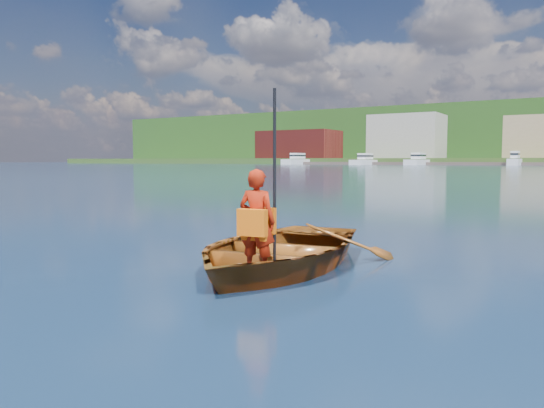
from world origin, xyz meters
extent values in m
plane|color=#0F2247|center=(0.00, 0.00, 0.00)|extent=(600.00, 600.00, 0.00)
imported|color=brown|center=(-1.15, -0.80, 0.23)|extent=(3.00, 3.91, 0.75)
imported|color=#9E1C09|center=(-0.90, -1.68, 0.70)|extent=(0.46, 0.33, 1.19)
cube|color=orange|center=(-0.88, -1.80, 0.70)|extent=(0.35, 0.14, 0.30)
cube|color=orange|center=(-0.91, -1.56, 0.70)|extent=(0.35, 0.12, 0.30)
cube|color=orange|center=(-0.90, -1.68, 0.52)|extent=(0.32, 0.25, 0.05)
cylinder|color=black|center=(-0.76, -1.51, 1.15)|extent=(0.04, 0.04, 2.10)
cube|color=brown|center=(-90.00, 165.00, 7.00)|extent=(28.00, 16.00, 10.00)
cube|color=gray|center=(-50.00, 165.00, 9.00)|extent=(22.00, 16.00, 14.00)
cube|color=white|center=(-79.28, 143.00, 0.74)|extent=(3.64, 13.00, 1.84)
cube|color=white|center=(-79.28, 144.30, 2.74)|extent=(2.55, 5.85, 1.80)
cube|color=black|center=(-79.28, 144.30, 2.84)|extent=(2.62, 6.11, 0.50)
cube|color=white|center=(-56.22, 143.00, 0.65)|extent=(3.81, 13.60, 1.62)
cube|color=white|center=(-56.22, 144.36, 2.52)|extent=(2.67, 6.12, 1.80)
cube|color=black|center=(-56.22, 144.36, 2.62)|extent=(2.74, 6.39, 0.50)
cube|color=white|center=(-40.24, 143.00, 0.68)|extent=(3.77, 13.45, 1.71)
cube|color=white|center=(-40.24, 144.35, 2.61)|extent=(2.64, 6.05, 1.80)
cube|color=black|center=(-40.24, 144.35, 2.71)|extent=(2.71, 6.32, 0.50)
cube|color=white|center=(-14.99, 143.00, 0.77)|extent=(2.64, 9.41, 1.93)
cube|color=white|center=(-14.99, 143.94, 2.83)|extent=(1.85, 4.24, 1.80)
cube|color=black|center=(-14.99, 143.94, 2.93)|extent=(1.90, 4.42, 0.50)
cylinder|color=#382314|center=(-96.26, 236.83, 13.26)|extent=(0.80, 0.80, 3.78)
sphere|color=#185118|center=(-96.26, 236.83, 18.30)|extent=(7.06, 7.06, 7.06)
cylinder|color=#382314|center=(-52.15, 253.68, 16.83)|extent=(0.80, 0.80, 4.20)
sphere|color=#185118|center=(-52.15, 253.68, 22.43)|extent=(7.84, 7.84, 7.84)
cylinder|color=#382314|center=(-131.27, 260.62, 17.57)|extent=(0.80, 0.80, 2.89)
sphere|color=#185118|center=(-131.27, 260.62, 21.43)|extent=(5.40, 5.40, 5.40)
cylinder|color=#382314|center=(-20.40, 248.70, 15.74)|extent=(0.80, 0.80, 4.01)
sphere|color=#185118|center=(-20.40, 248.70, 21.09)|extent=(7.49, 7.49, 7.49)
cylinder|color=#382314|center=(-63.59, 198.33, 5.51)|extent=(0.80, 0.80, 3.70)
sphere|color=#185118|center=(-63.59, 198.33, 10.44)|extent=(6.90, 6.90, 6.90)
cylinder|color=#382314|center=(-51.78, 271.60, 19.54)|extent=(0.80, 0.80, 2.44)
sphere|color=#185118|center=(-51.78, 271.60, 22.79)|extent=(4.55, 4.55, 4.55)
cylinder|color=#382314|center=(-84.25, 197.49, 5.03)|extent=(0.80, 0.80, 3.06)
sphere|color=#185118|center=(-84.25, 197.49, 9.12)|extent=(5.72, 5.72, 5.72)
cylinder|color=#382314|center=(-92.42, 197.00, 5.38)|extent=(0.80, 0.80, 3.96)
sphere|color=#185118|center=(-92.42, 197.00, 10.66)|extent=(7.39, 7.39, 7.39)
cylinder|color=#382314|center=(-137.93, 240.63, 14.01)|extent=(0.80, 0.80, 3.76)
sphere|color=#185118|center=(-137.93, 240.63, 19.01)|extent=(7.01, 7.01, 7.01)
camera|label=1|loc=(2.32, -6.67, 1.39)|focal=35.00mm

